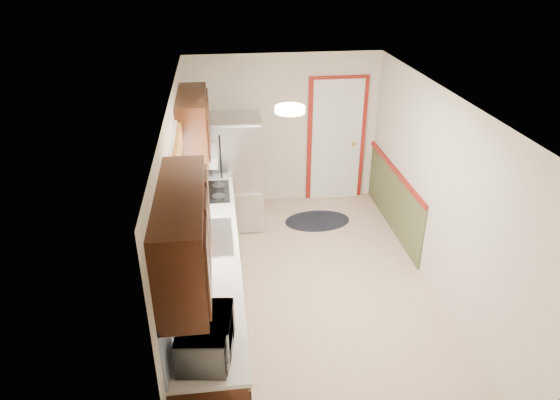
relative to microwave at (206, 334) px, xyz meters
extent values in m
cube|color=#D1B293|center=(1.20, 1.95, -1.14)|extent=(3.20, 5.20, 0.12)
cube|color=white|center=(1.20, 1.95, 1.26)|extent=(3.20, 5.20, 0.12)
cube|color=beige|center=(1.20, 4.45, 0.06)|extent=(3.20, 0.10, 2.40)
cube|color=beige|center=(1.20, -0.55, 0.06)|extent=(3.20, 0.10, 2.40)
cube|color=beige|center=(-0.30, 1.95, 0.06)|extent=(0.10, 5.20, 2.40)
cube|color=beige|center=(2.70, 1.95, 0.06)|extent=(0.10, 5.20, 2.40)
cube|color=#34170B|center=(0.00, 1.65, -0.69)|extent=(0.60, 4.00, 0.90)
cube|color=silver|center=(0.01, 1.65, -0.22)|extent=(0.63, 4.00, 0.04)
cube|color=#5286C8|center=(-0.29, 1.65, 0.08)|extent=(0.02, 4.00, 0.55)
cube|color=#34170B|center=(-0.12, 0.35, 0.69)|extent=(0.35, 1.40, 0.75)
cube|color=#34170B|center=(-0.12, 3.05, 0.69)|extent=(0.35, 1.20, 0.75)
cube|color=white|center=(-0.29, 1.75, 0.48)|extent=(0.02, 1.00, 0.90)
cube|color=#B64422|center=(-0.24, 1.75, 0.83)|extent=(0.05, 1.12, 0.24)
cube|color=#B7B7BC|center=(0.01, 1.75, -0.19)|extent=(0.52, 0.82, 0.02)
cube|color=white|center=(-0.07, 3.10, 0.24)|extent=(0.45, 0.60, 0.15)
cube|color=maroon|center=(2.05, 4.42, -0.14)|extent=(0.94, 0.05, 2.08)
cube|color=white|center=(2.05, 4.39, -0.14)|extent=(0.80, 0.04, 2.00)
cube|color=#4E552F|center=(2.69, 3.30, -0.69)|extent=(0.02, 2.30, 0.90)
cube|color=maroon|center=(2.67, 3.30, -0.22)|extent=(0.04, 2.30, 0.06)
cylinder|color=#FFD88C|center=(0.90, 1.75, 1.22)|extent=(0.30, 0.30, 0.06)
imported|color=white|center=(0.00, 0.00, 0.00)|extent=(0.39, 0.62, 0.39)
cube|color=#B7B7BC|center=(0.42, 3.70, -0.29)|extent=(0.71, 0.67, 1.69)
cylinder|color=black|center=(0.19, 3.33, -0.38)|extent=(0.02, 0.02, 1.18)
ellipsoid|color=black|center=(1.62, 3.60, -1.13)|extent=(1.04, 0.69, 0.01)
cube|color=black|center=(0.01, 2.89, -0.19)|extent=(0.54, 0.64, 0.02)
camera|label=1|loc=(0.20, -2.99, 2.67)|focal=32.00mm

